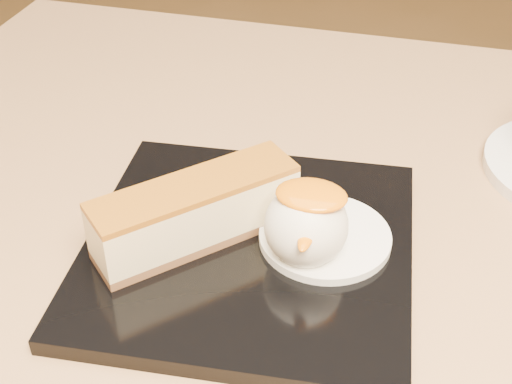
# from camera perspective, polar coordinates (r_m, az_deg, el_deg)

# --- Properties ---
(dessert_plate) EXTENTS (0.24, 0.24, 0.01)m
(dessert_plate) POSITION_cam_1_polar(r_m,az_deg,el_deg) (0.49, -0.60, -4.54)
(dessert_plate) COLOR black
(dessert_plate) RESTS_ON table
(cheesecake) EXTENTS (0.13, 0.13, 0.05)m
(cheesecake) POSITION_cam_1_polar(r_m,az_deg,el_deg) (0.48, -4.84, -1.59)
(cheesecake) COLOR brown
(cheesecake) RESTS_ON dessert_plate
(cream_smear) EXTENTS (0.09, 0.09, 0.01)m
(cream_smear) POSITION_cam_1_polar(r_m,az_deg,el_deg) (0.49, 5.54, -3.60)
(cream_smear) COLOR white
(cream_smear) RESTS_ON dessert_plate
(ice_cream_scoop) EXTENTS (0.05, 0.05, 0.05)m
(ice_cream_scoop) POSITION_cam_1_polar(r_m,az_deg,el_deg) (0.46, 4.03, -2.69)
(ice_cream_scoop) COLOR white
(ice_cream_scoop) RESTS_ON cream_smear
(mango_sauce) EXTENTS (0.05, 0.04, 0.01)m
(mango_sauce) POSITION_cam_1_polar(r_m,az_deg,el_deg) (0.45, 4.46, -0.25)
(mango_sauce) COLOR orange
(mango_sauce) RESTS_ON ice_cream_scoop
(mint_sprig) EXTENTS (0.03, 0.02, 0.00)m
(mint_sprig) POSITION_cam_1_polar(r_m,az_deg,el_deg) (0.51, 2.80, -1.02)
(mint_sprig) COLOR #307B28
(mint_sprig) RESTS_ON cream_smear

